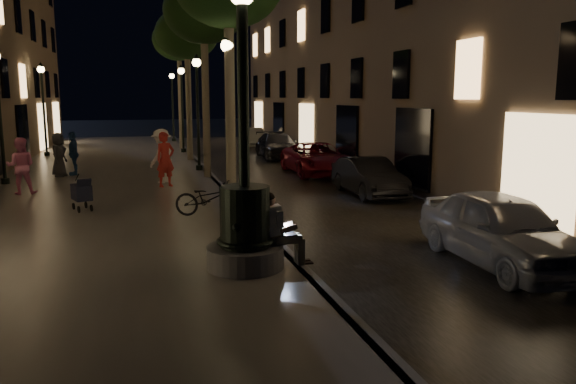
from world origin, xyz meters
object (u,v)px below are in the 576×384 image
object	(u,v)px
tree_third	(187,35)
stroller	(82,192)
lamp_left_c	(43,97)
car_front	(502,229)
lamp_curb_c	(182,97)
tree_far	(179,41)
pedestrian_dark	(59,155)
car_rear	(277,146)
pedestrian_pink	(21,166)
fountain_lamppost	(245,213)
pedestrian_white	(162,156)
pedestrian_red	(165,159)
tree_second	(204,13)
bicycle	(209,199)
car_third	(317,159)
lamp_curb_a	(228,98)
lamp_curb_d	(172,97)
lamp_curb_b	(197,97)
car_second	(369,177)
seated_man_laptop	(278,227)
pedestrian_blue	(73,153)
car_fifth	(253,138)

from	to	relation	value
tree_third	stroller	bearing A→B (deg)	-108.89
tree_third	lamp_left_c	bearing A→B (deg)	150.60
tree_third	car_front	xyz separation A→B (m)	(4.30, -18.50, -5.42)
tree_third	lamp_curb_c	world-z (taller)	tree_third
car_front	tree_far	bearing A→B (deg)	101.47
pedestrian_dark	tree_far	bearing A→B (deg)	-8.85
car_rear	pedestrian_pink	world-z (taller)	pedestrian_pink
fountain_lamppost	pedestrian_white	distance (m)	10.90
pedestrian_red	tree_second	bearing A→B (deg)	24.75
tree_second	bicycle	xyz separation A→B (m)	(-0.88, -7.42, -5.66)
car_third	pedestrian_red	distance (m)	7.08
lamp_curb_a	bicycle	distance (m)	3.04
tree_far	lamp_curb_d	xyz separation A→B (m)	(-0.08, 6.00, -3.20)
pedestrian_white	bicycle	xyz separation A→B (m)	(0.88, -6.27, -0.50)
bicycle	lamp_curb_b	bearing A→B (deg)	18.35
fountain_lamppost	car_front	world-z (taller)	fountain_lamppost
car_front	lamp_curb_c	bearing A→B (deg)	102.51
lamp_curb_c	pedestrian_dark	xyz separation A→B (m)	(-5.46, -8.48, -2.18)
pedestrian_white	tree_third	bearing A→B (deg)	-156.03
car_second	seated_man_laptop	bearing A→B (deg)	-123.53
pedestrian_white	lamp_curb_a	bearing A→B (deg)	55.95
car_rear	pedestrian_dark	bearing A→B (deg)	-146.83
pedestrian_blue	pedestrian_white	bearing A→B (deg)	39.37
lamp_curb_a	bicycle	size ratio (longest dim) A/B	2.70
tree_third	pedestrian_pink	bearing A→B (deg)	-125.81
lamp_curb_d	pedestrian_blue	world-z (taller)	lamp_curb_d
tree_far	seated_man_laptop	bearing A→B (deg)	-90.40
tree_third	pedestrian_white	size ratio (longest dim) A/B	3.73
seated_man_laptop	lamp_curb_a	world-z (taller)	lamp_curb_a
lamp_curb_c	car_fifth	xyz separation A→B (m)	(4.80, 4.17, -2.61)
tree_second	lamp_curb_c	world-z (taller)	tree_second
seated_man_laptop	stroller	size ratio (longest dim) A/B	1.37
lamp_curb_a	lamp_curb_d	distance (m)	24.00
tree_second	tree_far	xyz separation A→B (m)	(-0.02, 12.00, 0.10)
lamp_curb_c	pedestrian_white	world-z (taller)	lamp_curb_c
lamp_curb_b	pedestrian_blue	world-z (taller)	lamp_curb_b
seated_man_laptop	pedestrian_white	bearing A→B (deg)	98.25
car_front	car_second	bearing A→B (deg)	87.31
car_fifth	tree_far	bearing A→B (deg)	-154.73
fountain_lamppost	pedestrian_dark	bearing A→B (deg)	109.39
car_second	car_fifth	size ratio (longest dim) A/B	1.01
car_rear	bicycle	bearing A→B (deg)	-107.43
pedestrian_red	lamp_curb_b	bearing A→B (deg)	42.22
seated_man_laptop	tree_far	bearing A→B (deg)	89.60
seated_man_laptop	pedestrian_dark	bearing A→B (deg)	111.67
pedestrian_red	bicycle	world-z (taller)	pedestrian_red
seated_man_laptop	pedestrian_blue	size ratio (longest dim) A/B	0.80
seated_man_laptop	tree_far	distance (m)	24.62
tree_third	pedestrian_dark	distance (m)	8.70
tree_third	pedestrian_pink	xyz separation A→B (m)	(-6.10, -8.45, -5.04)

